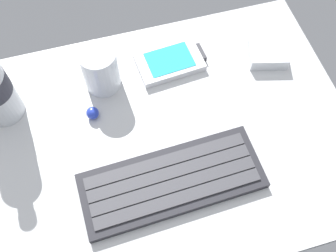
# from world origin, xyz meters

# --- Properties ---
(ground_plane) EXTENTS (0.64, 0.48, 0.03)m
(ground_plane) POSITION_xyz_m (0.00, -0.00, -0.01)
(ground_plane) COLOR #B7BABC
(keyboard) EXTENTS (0.29, 0.12, 0.02)m
(keyboard) POSITION_xyz_m (-0.02, -0.09, 0.01)
(keyboard) COLOR #232328
(keyboard) RESTS_ON ground_plane
(handheld_device) EXTENTS (0.13, 0.09, 0.02)m
(handheld_device) POSITION_xyz_m (0.04, 0.14, 0.01)
(handheld_device) COLOR silver
(handheld_device) RESTS_ON ground_plane
(juice_cup) EXTENTS (0.06, 0.06, 0.09)m
(juice_cup) POSITION_xyz_m (-0.09, 0.13, 0.04)
(juice_cup) COLOR silver
(juice_cup) RESTS_ON ground_plane
(charger_block) EXTENTS (0.08, 0.07, 0.02)m
(charger_block) POSITION_xyz_m (0.22, 0.10, 0.01)
(charger_block) COLOR silver
(charger_block) RESTS_ON ground_plane
(trackball_mouse) EXTENTS (0.02, 0.02, 0.02)m
(trackball_mouse) POSITION_xyz_m (-0.12, 0.07, 0.01)
(trackball_mouse) COLOR #2338B2
(trackball_mouse) RESTS_ON ground_plane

